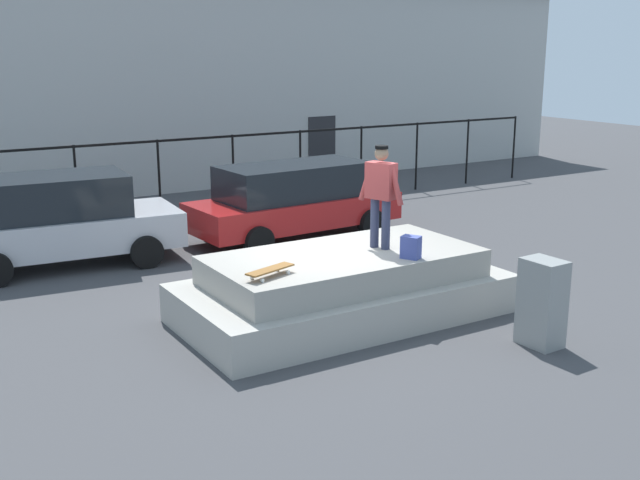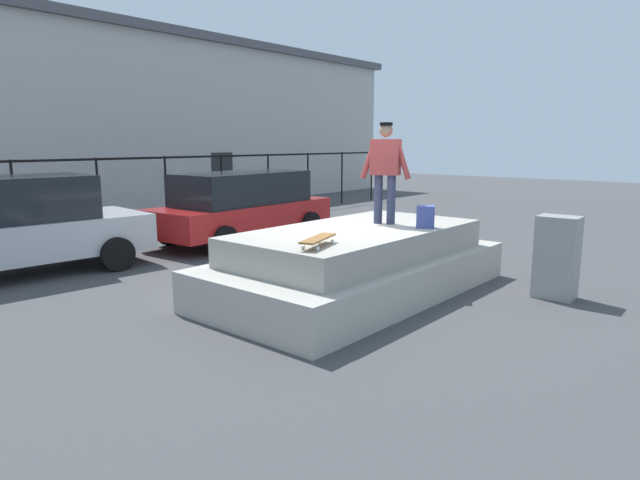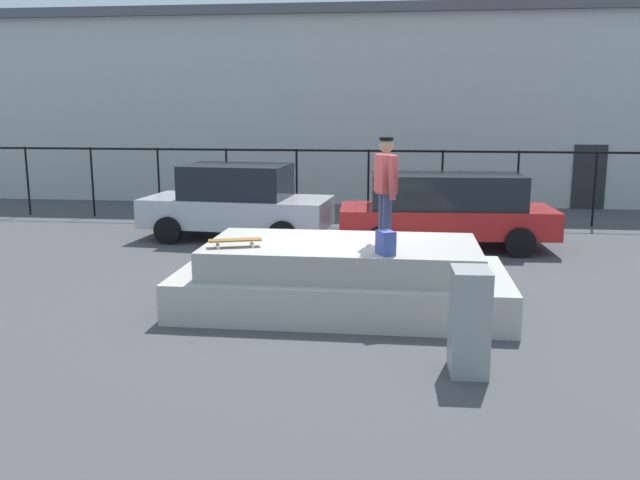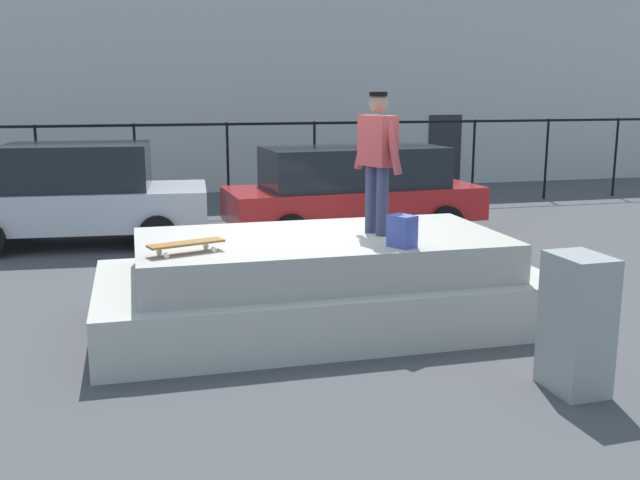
{
  "view_description": "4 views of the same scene",
  "coord_description": "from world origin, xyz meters",
  "px_view_note": "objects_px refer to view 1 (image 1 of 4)",
  "views": [
    {
      "loc": [
        -6.42,
        -10.13,
        4.23
      ],
      "look_at": [
        0.4,
        0.98,
        0.92
      ],
      "focal_mm": 43.36,
      "sensor_mm": 36.0,
      "label": 1
    },
    {
      "loc": [
        -6.81,
        -5.41,
        2.39
      ],
      "look_at": [
        -0.22,
        0.24,
        0.82
      ],
      "focal_mm": 30.5,
      "sensor_mm": 36.0,
      "label": 2
    },
    {
      "loc": [
        0.96,
        -10.74,
        3.16
      ],
      "look_at": [
        -0.43,
        0.45,
        0.93
      ],
      "focal_mm": 37.96,
      "sensor_mm": 36.0,
      "label": 3
    },
    {
      "loc": [
        -2.06,
        -8.39,
        2.74
      ],
      "look_at": [
        0.21,
        0.42,
        0.84
      ],
      "focal_mm": 40.8,
      "sensor_mm": 36.0,
      "label": 4
    }
  ],
  "objects_px": {
    "skateboard": "(270,270)",
    "utility_box": "(542,303)",
    "skateboarder": "(381,189)",
    "car_red_hatchback_mid": "(294,199)",
    "car_silver_sedan_near": "(63,220)",
    "backpack": "(411,247)"
  },
  "relations": [
    {
      "from": "utility_box",
      "to": "backpack",
      "type": "bearing_deg",
      "value": 119.44
    },
    {
      "from": "car_red_hatchback_mid",
      "to": "car_silver_sedan_near",
      "type": "bearing_deg",
      "value": 174.31
    },
    {
      "from": "backpack",
      "to": "utility_box",
      "type": "relative_size",
      "value": 0.27
    },
    {
      "from": "backpack",
      "to": "utility_box",
      "type": "xyz_separation_m",
      "value": [
        1.05,
        -1.71,
        -0.59
      ]
    },
    {
      "from": "skateboard",
      "to": "car_silver_sedan_near",
      "type": "xyz_separation_m",
      "value": [
        -1.44,
        5.93,
        -0.25
      ]
    },
    {
      "from": "skateboard",
      "to": "car_silver_sedan_near",
      "type": "distance_m",
      "value": 6.11
    },
    {
      "from": "backpack",
      "to": "car_red_hatchback_mid",
      "type": "distance_m",
      "value": 5.84
    },
    {
      "from": "skateboarder",
      "to": "backpack",
      "type": "height_order",
      "value": "skateboarder"
    },
    {
      "from": "skateboard",
      "to": "backpack",
      "type": "xyz_separation_m",
      "value": [
        2.29,
        -0.27,
        0.07
      ]
    },
    {
      "from": "backpack",
      "to": "utility_box",
      "type": "bearing_deg",
      "value": 2.79
    },
    {
      "from": "skateboarder",
      "to": "car_red_hatchback_mid",
      "type": "distance_m",
      "value": 5.22
    },
    {
      "from": "skateboard",
      "to": "utility_box",
      "type": "bearing_deg",
      "value": -30.59
    },
    {
      "from": "car_red_hatchback_mid",
      "to": "skateboard",
      "type": "bearing_deg",
      "value": -122.72
    },
    {
      "from": "car_red_hatchback_mid",
      "to": "utility_box",
      "type": "xyz_separation_m",
      "value": [
        -0.15,
        -7.42,
        -0.25
      ]
    },
    {
      "from": "backpack",
      "to": "car_silver_sedan_near",
      "type": "distance_m",
      "value": 7.24
    },
    {
      "from": "car_silver_sedan_near",
      "to": "car_red_hatchback_mid",
      "type": "relative_size",
      "value": 0.95
    },
    {
      "from": "skateboard",
      "to": "car_red_hatchback_mid",
      "type": "xyz_separation_m",
      "value": [
        3.49,
        5.44,
        -0.26
      ]
    },
    {
      "from": "skateboard",
      "to": "backpack",
      "type": "height_order",
      "value": "backpack"
    },
    {
      "from": "skateboard",
      "to": "car_red_hatchback_mid",
      "type": "relative_size",
      "value": 0.17
    },
    {
      "from": "backpack",
      "to": "utility_box",
      "type": "height_order",
      "value": "backpack"
    },
    {
      "from": "skateboarder",
      "to": "car_red_hatchback_mid",
      "type": "relative_size",
      "value": 0.34
    },
    {
      "from": "skateboarder",
      "to": "skateboard",
      "type": "xyz_separation_m",
      "value": [
        -2.25,
        -0.49,
        -0.86
      ]
    }
  ]
}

